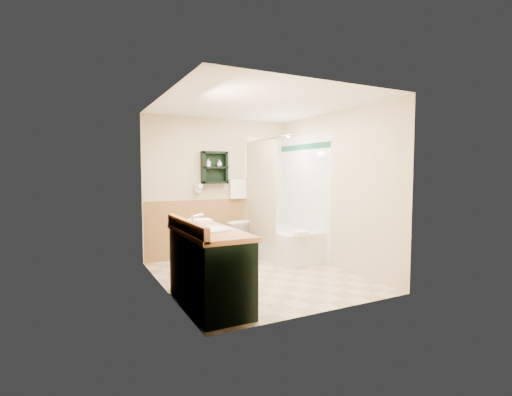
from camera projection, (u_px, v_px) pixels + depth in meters
The scene contains 25 objects.
floor at pixel (258, 276), 5.23m from camera, with size 3.00×3.00×0.00m, color beige.
back_wall at pixel (218, 188), 6.49m from camera, with size 2.60×0.04×2.40m, color beige.
left_wall at pixel (162, 194), 4.54m from camera, with size 0.04×3.00×2.40m, color beige.
right_wall at pixel (333, 190), 5.75m from camera, with size 0.04×3.00×2.40m, color beige.
ceiling at pixel (258, 103), 5.06m from camera, with size 2.60×3.00×0.04m, color white.
wainscot_left at pixel (166, 250), 4.61m from camera, with size 2.98×2.98×1.00m, color #AC7B46, non-canonical shape.
wainscot_back at pixel (219, 227), 6.51m from camera, with size 2.58×2.58×1.00m, color #AC7B46, non-canonical shape.
mirror_frame at pixel (178, 170), 4.06m from camera, with size 1.30×1.30×1.00m, color #9C6633, non-canonical shape.
mirror_glass at pixel (178, 170), 4.06m from camera, with size 1.20×1.20×0.90m, color white, non-canonical shape.
tile_right at pixel (303, 197), 6.40m from camera, with size 1.50×1.50×2.10m, color white, non-canonical shape.
tile_back at pixel (270, 195), 6.93m from camera, with size 0.95×0.95×2.10m, color white, non-canonical shape.
tile_accent at pixel (303, 147), 6.34m from camera, with size 1.50×1.50×0.10m, color #154A32, non-canonical shape.
wall_shelf at pixel (215, 168), 6.32m from camera, with size 0.45×0.15×0.55m, color black.
hair_dryer at pixel (197, 188), 6.23m from camera, with size 0.10×0.24×0.18m, color silver, non-canonical shape.
towel_bar at pixel (238, 179), 6.58m from camera, with size 0.40×0.06×0.40m, color white, non-canonical shape.
curtain_rod at pixel (265, 139), 6.00m from camera, with size 0.03×0.03×1.60m, color silver.
shower_curtain at pixel (260, 191), 6.21m from camera, with size 1.05×1.05×1.70m, color beige, non-canonical shape.
vanity at pixel (209, 268), 4.07m from camera, with size 0.59×1.33×0.84m, color black.
bathtub at pixel (282, 243), 6.39m from camera, with size 0.76×1.50×0.51m, color silver.
toilet at pixel (229, 240), 6.22m from camera, with size 0.38×0.69×0.67m, color silver.
counter_towel at pixel (199, 221), 4.63m from camera, with size 0.28×0.22×0.04m, color white.
vanity_book at pixel (179, 214), 4.49m from camera, with size 0.18×0.02×0.24m, color black.
tub_towel at pixel (300, 233), 5.64m from camera, with size 0.22×0.18×0.07m, color white.
soap_bottle_a at pixel (208, 165), 6.26m from camera, with size 0.06×0.13×0.06m, color silver.
soap_bottle_b at pixel (219, 164), 6.35m from camera, with size 0.09×0.12×0.09m, color silver.
Camera 1 is at (-2.36, -4.56, 1.47)m, focal length 26.00 mm.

